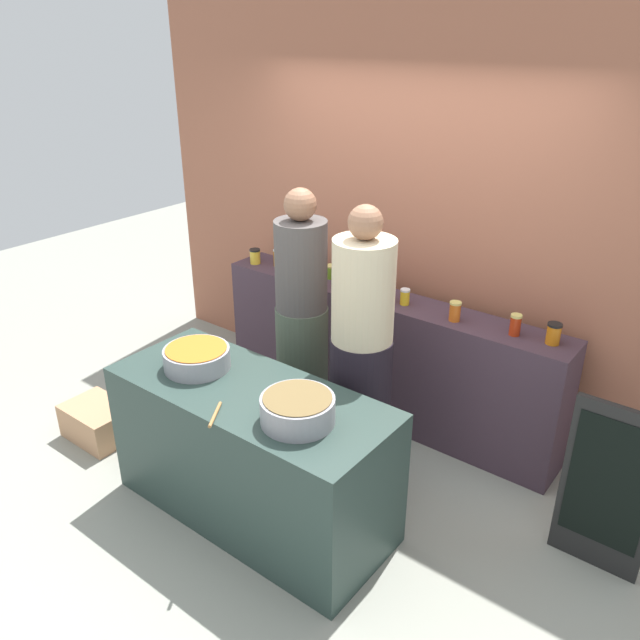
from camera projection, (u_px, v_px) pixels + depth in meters
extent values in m
plane|color=gray|center=(287.00, 485.00, 4.11)|extent=(12.00, 12.00, 0.00)
cube|color=#A46148|center=(415.00, 211.00, 4.51)|extent=(4.80, 0.12, 3.00)
cube|color=#402F3C|center=(382.00, 356.00, 4.69)|extent=(2.70, 0.36, 0.95)
cube|color=#283B36|center=(252.00, 453.00, 3.71)|extent=(1.70, 0.70, 0.86)
cylinder|color=gold|center=(255.00, 257.00, 5.10)|extent=(0.08, 0.08, 0.11)
cylinder|color=black|center=(255.00, 250.00, 5.07)|extent=(0.09, 0.09, 0.01)
cylinder|color=orange|center=(278.00, 258.00, 5.04)|extent=(0.07, 0.07, 0.12)
cylinder|color=silver|center=(278.00, 250.00, 5.01)|extent=(0.07, 0.07, 0.01)
cylinder|color=#5E8A1F|center=(331.00, 272.00, 4.80)|extent=(0.08, 0.08, 0.09)
cylinder|color=#D6C666|center=(331.00, 266.00, 4.78)|extent=(0.08, 0.08, 0.01)
cylinder|color=#D05E06|center=(337.00, 281.00, 4.64)|extent=(0.08, 0.08, 0.10)
cylinder|color=#D6C666|center=(338.00, 274.00, 4.61)|extent=(0.09, 0.09, 0.02)
cylinder|color=#AD1E1C|center=(365.00, 280.00, 4.62)|extent=(0.08, 0.08, 0.12)
cylinder|color=black|center=(365.00, 272.00, 4.60)|extent=(0.08, 0.08, 0.01)
cylinder|color=orange|center=(387.00, 293.00, 4.39)|extent=(0.07, 0.07, 0.12)
cylinder|color=silver|center=(388.00, 284.00, 4.36)|extent=(0.07, 0.07, 0.01)
cylinder|color=yellow|center=(405.00, 298.00, 4.35)|extent=(0.06, 0.06, 0.10)
cylinder|color=silver|center=(405.00, 290.00, 4.33)|extent=(0.07, 0.07, 0.01)
cylinder|color=orange|center=(455.00, 312.00, 4.11)|extent=(0.07, 0.07, 0.12)
cylinder|color=#D6C666|center=(456.00, 303.00, 4.08)|extent=(0.08, 0.08, 0.01)
cylinder|color=#B22C10|center=(515.00, 326.00, 3.92)|extent=(0.07, 0.07, 0.12)
cylinder|color=#D6C666|center=(517.00, 316.00, 3.89)|extent=(0.07, 0.07, 0.02)
cylinder|color=orange|center=(553.00, 335.00, 3.81)|extent=(0.08, 0.08, 0.12)
cylinder|color=black|center=(555.00, 325.00, 3.79)|extent=(0.09, 0.09, 0.01)
cylinder|color=gray|center=(197.00, 358.00, 3.73)|extent=(0.39, 0.39, 0.12)
cylinder|color=#BB6520|center=(196.00, 348.00, 3.70)|extent=(0.36, 0.36, 0.00)
cylinder|color=gray|center=(298.00, 410.00, 3.22)|extent=(0.38, 0.38, 0.14)
cylinder|color=brown|center=(297.00, 397.00, 3.19)|extent=(0.35, 0.35, 0.00)
cylinder|color=#9E703D|center=(215.00, 415.00, 3.29)|extent=(0.13, 0.20, 0.02)
cylinder|color=#4C5A48|center=(302.00, 372.00, 4.46)|extent=(0.36, 0.36, 0.98)
cylinder|color=#4F4A49|center=(301.00, 266.00, 4.12)|extent=(0.35, 0.35, 0.60)
sphere|color=#8C6047|center=(300.00, 204.00, 3.95)|extent=(0.21, 0.21, 0.21)
cylinder|color=black|center=(360.00, 411.00, 3.98)|extent=(0.38, 0.38, 1.01)
cylinder|color=beige|center=(363.00, 291.00, 3.64)|extent=(0.37, 0.37, 0.62)
sphere|color=#8C6047|center=(366.00, 222.00, 3.46)|extent=(0.20, 0.20, 0.20)
cube|color=tan|center=(98.00, 422.00, 4.54)|extent=(0.47, 0.35, 0.25)
cube|color=black|center=(607.00, 490.00, 3.31)|extent=(0.47, 0.04, 1.00)
cube|color=black|center=(608.00, 484.00, 3.27)|extent=(0.40, 0.01, 0.76)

